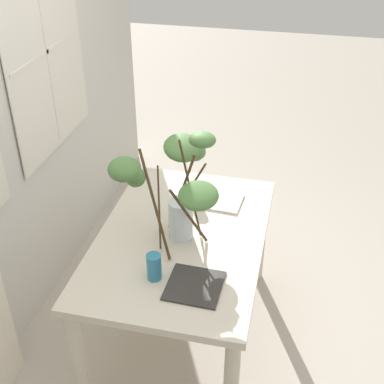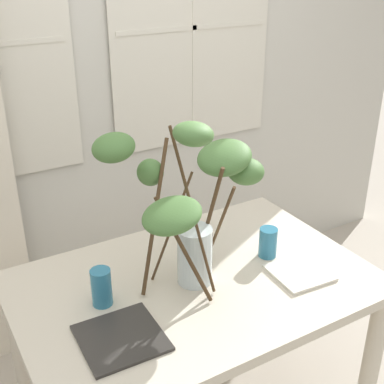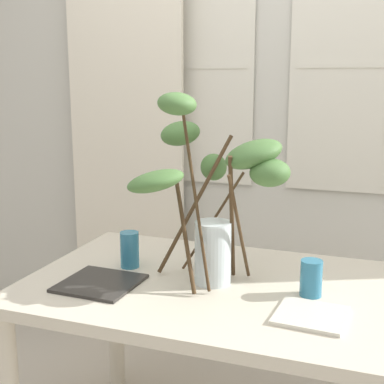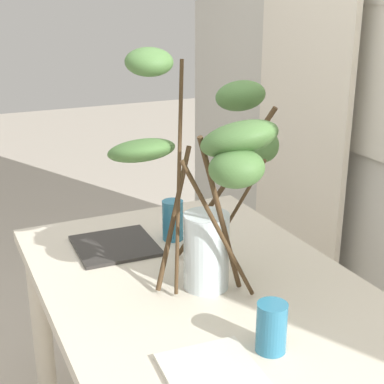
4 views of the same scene
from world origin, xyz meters
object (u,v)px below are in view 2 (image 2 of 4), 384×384
at_px(dining_table, 195,303).
at_px(plate_square_right, 299,273).
at_px(vase_with_branches, 188,197).
at_px(drinking_glass_blue_left, 101,287).
at_px(drinking_glass_blue_right, 269,243).
at_px(plate_square_left, 121,338).

bearing_deg(dining_table, plate_square_right, -24.56).
height_order(dining_table, plate_square_right, plate_square_right).
bearing_deg(vase_with_branches, plate_square_right, -25.56).
relative_size(drinking_glass_blue_left, drinking_glass_blue_right, 1.13).
bearing_deg(drinking_glass_blue_left, plate_square_right, -16.63).
bearing_deg(plate_square_right, plate_square_left, 179.04).
relative_size(dining_table, vase_with_branches, 1.95).
xyz_separation_m(dining_table, drinking_glass_blue_right, (0.36, -0.00, 0.18)).
distance_m(dining_table, plate_square_left, 0.44).
relative_size(vase_with_branches, plate_square_left, 2.62).
height_order(vase_with_branches, drinking_glass_blue_left, vase_with_branches).
bearing_deg(drinking_glass_blue_left, drinking_glass_blue_right, -4.11).
bearing_deg(plate_square_left, vase_with_branches, 26.17).
bearing_deg(plate_square_right, drinking_glass_blue_left, 163.37).
xyz_separation_m(drinking_glass_blue_left, drinking_glass_blue_right, (0.73, -0.05, -0.01)).
bearing_deg(plate_square_right, vase_with_branches, 154.44).
distance_m(vase_with_branches, plate_square_left, 0.55).
xyz_separation_m(vase_with_branches, drinking_glass_blue_left, (-0.35, 0.03, -0.29)).
bearing_deg(dining_table, vase_with_branches, 137.39).
relative_size(plate_square_left, plate_square_right, 1.25).
bearing_deg(vase_with_branches, drinking_glass_blue_right, -3.16).
distance_m(plate_square_left, plate_square_right, 0.77).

